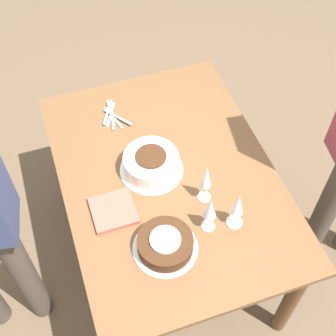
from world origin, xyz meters
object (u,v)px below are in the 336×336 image
(cake_center_white, at_px, (151,163))
(wine_glass_far, at_px, (206,178))
(cake_front_chocolate, at_px, (165,244))
(wine_glass_near, at_px, (238,206))
(wine_glass_extra, at_px, (210,209))

(cake_center_white, bearing_deg, wine_glass_far, 38.45)
(cake_center_white, relative_size, cake_front_chocolate, 1.09)
(wine_glass_near, height_order, wine_glass_extra, wine_glass_near)
(cake_front_chocolate, xyz_separation_m, wine_glass_far, (-0.18, 0.24, 0.11))
(wine_glass_far, bearing_deg, cake_center_white, -141.55)
(wine_glass_far, relative_size, wine_glass_extra, 1.12)
(cake_center_white, relative_size, wine_glass_near, 1.47)
(cake_front_chocolate, xyz_separation_m, wine_glass_extra, (-0.04, 0.20, 0.10))
(wine_glass_extra, bearing_deg, cake_center_white, -159.43)
(wine_glass_extra, bearing_deg, wine_glass_far, 165.03)
(cake_front_chocolate, bearing_deg, wine_glass_far, 126.97)
(cake_front_chocolate, distance_m, wine_glass_far, 0.32)
(wine_glass_far, bearing_deg, wine_glass_near, 24.58)
(wine_glass_far, height_order, wine_glass_extra, wine_glass_far)
(cake_center_white, bearing_deg, cake_front_chocolate, -9.69)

